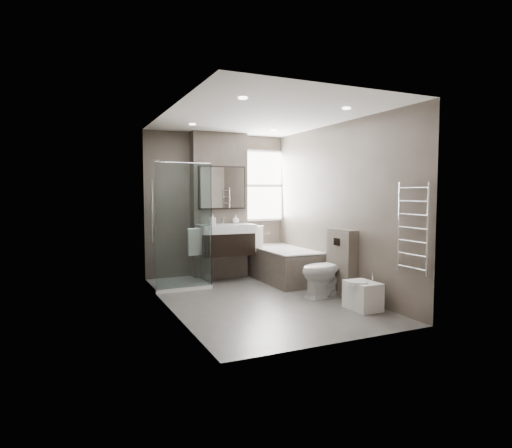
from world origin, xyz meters
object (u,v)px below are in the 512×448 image
vanity (226,239)px  bidet (362,295)px  bathtub (282,263)px  toilet (326,270)px

vanity → bidet: size_ratio=1.97×
bathtub → toilet: toilet is taller
vanity → bidet: 2.67m
bathtub → bidet: (0.09, -2.08, -0.12)m
vanity → toilet: 1.92m
vanity → bathtub: bearing=-19.4°
toilet → bathtub: bearing=177.4°
bidet → toilet: bearing=93.3°
bathtub → bidet: 2.09m
vanity → toilet: vanity is taller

